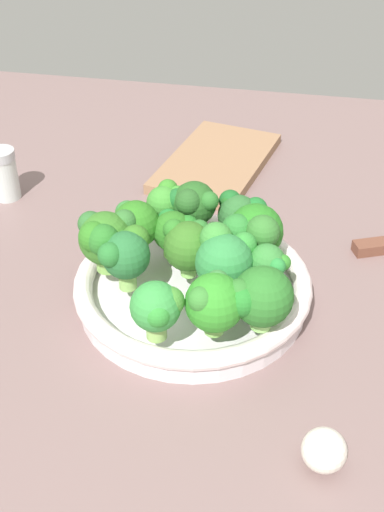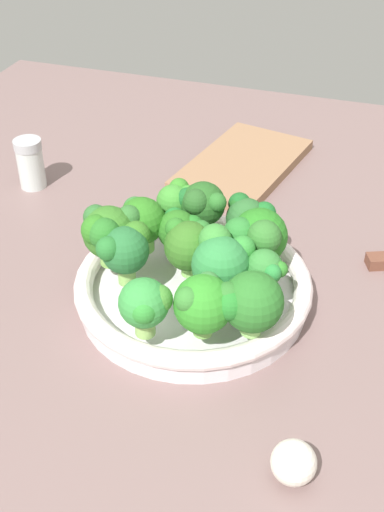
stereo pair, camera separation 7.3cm
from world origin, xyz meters
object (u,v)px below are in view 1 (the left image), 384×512
broccoli_floret_10 (259,297)px  broccoli_floret_11 (166,202)px  broccoli_floret_4 (126,253)px  broccoli_floret_2 (254,232)px  cutting_board (217,163)px  broccoli_floret_1 (193,204)px  broccoli_floret_12 (103,238)px  pepper_shaker (4,174)px  broccoli_floret_3 (214,302)px  broccoli_floret_13 (175,231)px  broccoli_floret_8 (240,213)px  broccoli_floret_5 (226,259)px  broccoli_floret_9 (158,308)px  broccoli_floret_7 (134,224)px  broccoli_floret_6 (268,266)px  bowl (192,290)px  broccoli_floret_0 (188,247)px  garlic_bulb (324,450)px

broccoli_floret_10 → broccoli_floret_11: (-15.96, -13.26, -0.02)cm
broccoli_floret_4 → broccoli_floret_11: broccoli_floret_4 is taller
broccoli_floret_2 → cutting_board: size_ratio=0.31×
broccoli_floret_1 → broccoli_floret_12: (9.01, -8.49, -0.10)cm
pepper_shaker → broccoli_floret_2: bearing=69.4°
broccoli_floret_11 → pepper_shaker: (-9.56, -26.26, -4.19)cm
broccoli_floret_3 → broccoli_floret_13: bearing=-151.4°
broccoli_floret_2 → broccoli_floret_8: 5.37cm
broccoli_floret_5 → broccoli_floret_9: size_ratio=1.18×
broccoli_floret_9 → broccoli_floret_13: bearing=-174.5°
broccoli_floret_2 → broccoli_floret_13: bearing=-87.3°
broccoli_floret_8 → broccoli_floret_11: bearing=-88.4°
broccoli_floret_10 → broccoli_floret_11: size_ratio=1.12×
broccoli_floret_2 → broccoli_floret_3: 13.04cm
broccoli_floret_12 → broccoli_floret_13: broccoli_floret_12 is taller
broccoli_floret_7 → cutting_board: 31.25cm
broccoli_floret_2 → broccoli_floret_11: size_ratio=1.17×
broccoli_floret_6 → broccoli_floret_9: broccoli_floret_9 is taller
broccoli_floret_1 → broccoli_floret_3: bearing=18.1°
broccoli_floret_5 → pepper_shaker: 41.09cm
broccoli_floret_6 → broccoli_floret_9: bearing=-47.5°
broccoli_floret_3 → broccoli_floret_5: size_ratio=0.89×
bowl → broccoli_floret_0: (-0.29, -0.56, 5.95)cm
broccoli_floret_3 → broccoli_floret_4: size_ratio=0.98×
broccoli_floret_10 → broccoli_floret_11: broccoli_floret_10 is taller
broccoli_floret_7 → broccoli_floret_10: bearing=56.6°
broccoli_floret_2 → garlic_bulb: size_ratio=1.83×
bowl → broccoli_floret_10: (7.04, 8.20, 6.05)cm
broccoli_floret_13 → cutting_board: bearing=179.5°
broccoli_floret_12 → broccoli_floret_2: bearing=107.0°
broccoli_floret_5 → garlic_bulb: 22.35cm
broccoli_floret_1 → broccoli_floret_4: (11.25, -5.21, -0.07)cm
broccoli_floret_9 → broccoli_floret_7: bearing=-156.0°
broccoli_floret_4 → broccoli_floret_5: (-1.07, 10.85, -0.06)cm
bowl → broccoli_floret_13: (-3.91, -2.81, 5.37)cm
broccoli_floret_5 → broccoli_floret_12: bearing=-94.8°
broccoli_floret_6 → broccoli_floret_10: 5.87cm
broccoli_floret_10 → broccoli_floret_9: bearing=-70.7°
broccoli_floret_10 → garlic_bulb: bearing=31.0°
broccoli_floret_5 → pepper_shaker: bearing=-119.9°
bowl → broccoli_floret_9: 12.06cm
broccoli_floret_0 → garlic_bulb: (20.04, 16.40, -5.92)cm
cutting_board → broccoli_floret_7: bearing=-9.5°
broccoli_floret_3 → broccoli_floret_13: 14.11cm
broccoli_floret_3 → broccoli_floret_6: broccoli_floret_3 is taller
broccoli_floret_5 → broccoli_floret_6: (-0.66, 4.54, -0.75)cm
cutting_board → broccoli_floret_5: bearing=10.7°
broccoli_floret_11 → garlic_bulb: bearing=36.1°
broccoli_floret_4 → cutting_board: size_ratio=0.30×
broccoli_floret_0 → broccoli_floret_6: (1.48, 9.19, -0.27)cm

